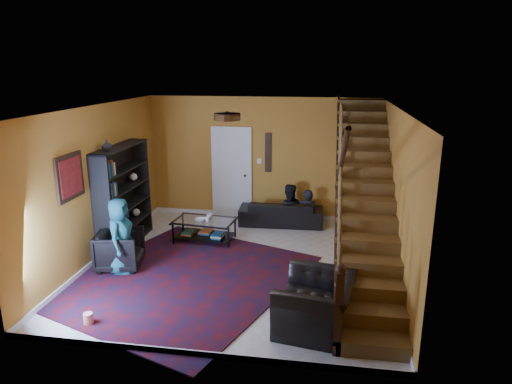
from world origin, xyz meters
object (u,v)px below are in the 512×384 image
sofa (281,212)px  coffee_table (205,229)px  armchair_left (120,250)px  armchair_right (315,304)px  bookshelf (124,198)px

sofa → coffee_table: size_ratio=1.48×
armchair_left → armchair_right: 3.73m
armchair_right → coffee_table: size_ratio=0.89×
armchair_left → armchair_right: (3.46, -1.38, 0.02)m
sofa → armchair_right: bearing=100.1°
bookshelf → coffee_table: bearing=16.1°
armchair_left → coffee_table: armchair_left is taller
bookshelf → coffee_table: 1.70m
sofa → coffee_table: sofa is taller
armchair_right → bookshelf: bearing=-113.2°
armchair_right → armchair_left: bearing=-102.4°
sofa → coffee_table: (-1.43, -1.27, -0.01)m
armchair_left → bookshelf: bearing=8.6°
coffee_table → bookshelf: bearing=-163.9°
coffee_table → armchair_right: bearing=-51.0°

